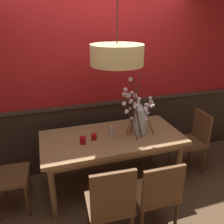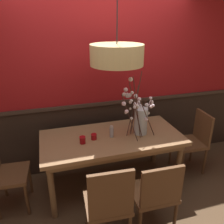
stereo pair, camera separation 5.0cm
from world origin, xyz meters
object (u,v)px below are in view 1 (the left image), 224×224
at_px(condiment_bottle, 112,132).
at_px(candle_holder_nearer_center, 83,140).
at_px(chair_near_side_left, 111,203).
at_px(vase_with_blossoms, 140,117).
at_px(chair_near_side_right, 157,192).
at_px(dining_table, 112,142).
at_px(candle_holder_nearer_edge, 94,137).
at_px(chair_head_west_end, 3,171).
at_px(pendant_lamp, 117,55).
at_px(chair_head_east_end, 193,138).

bearing_deg(condiment_bottle, candle_holder_nearer_center, -171.83).
relative_size(chair_near_side_left, vase_with_blossoms, 1.22).
bearing_deg(chair_near_side_left, chair_near_side_right, 3.60).
bearing_deg(dining_table, candle_holder_nearer_center, -169.86).
distance_m(chair_near_side_left, candle_holder_nearer_edge, 0.89).
height_order(chair_head_west_end, chair_near_side_right, chair_head_west_end).
relative_size(chair_head_west_end, candle_holder_nearer_center, 10.86).
xyz_separation_m(vase_with_blossoms, pendant_lamp, (-0.33, -0.05, 0.81)).
height_order(chair_near_side_left, condiment_bottle, chair_near_side_left).
distance_m(chair_head_west_end, condiment_bottle, 1.35).
bearing_deg(candle_holder_nearer_edge, chair_near_side_left, -93.20).
bearing_deg(chair_near_side_right, condiment_bottle, 106.13).
xyz_separation_m(chair_head_west_end, chair_near_side_left, (1.04, -0.85, 0.01)).
bearing_deg(candle_holder_nearer_center, chair_head_west_end, 176.18).
bearing_deg(pendant_lamp, chair_head_west_end, 177.76).
bearing_deg(dining_table, vase_with_blossoms, -1.92).
height_order(chair_head_west_end, pendant_lamp, pendant_lamp).
relative_size(chair_head_west_end, candle_holder_nearer_edge, 12.97).
bearing_deg(chair_head_east_end, pendant_lamp, -176.20).
bearing_deg(pendant_lamp, candle_holder_nearer_center, -178.79).
height_order(chair_head_east_end, vase_with_blossoms, vase_with_blossoms).
distance_m(chair_near_side_left, vase_with_blossoms, 1.16).
distance_m(dining_table, chair_head_east_end, 1.29).
xyz_separation_m(candle_holder_nearer_center, pendant_lamp, (0.43, 0.01, 0.99)).
relative_size(chair_head_west_end, chair_near_side_left, 0.99).
height_order(chair_head_east_end, candle_holder_nearer_center, chair_head_east_end).
relative_size(dining_table, candle_holder_nearer_edge, 24.00).
xyz_separation_m(chair_near_side_left, pendant_lamp, (0.32, 0.80, 1.26)).
bearing_deg(dining_table, chair_near_side_left, -108.55).
bearing_deg(condiment_bottle, chair_near_side_right, -73.87).
relative_size(chair_near_side_right, chair_near_side_left, 0.91).
distance_m(dining_table, chair_head_west_end, 1.33).
bearing_deg(vase_with_blossoms, chair_head_east_end, 2.13).
relative_size(dining_table, vase_with_blossoms, 2.23).
xyz_separation_m(chair_head_east_end, condiment_bottle, (-1.29, -0.04, 0.33)).
bearing_deg(chair_near_side_right, chair_near_side_left, -176.40).
relative_size(dining_table, chair_near_side_right, 2.00).
relative_size(candle_holder_nearer_center, pendant_lamp, 0.09).
height_order(chair_near_side_left, candle_holder_nearer_center, chair_near_side_left).
xyz_separation_m(chair_head_east_end, chair_near_side_left, (-1.56, -0.88, 0.03)).
xyz_separation_m(condiment_bottle, pendant_lamp, (0.05, -0.05, 0.96)).
xyz_separation_m(chair_head_west_end, candle_holder_nearer_center, (0.93, -0.06, 0.28)).
xyz_separation_m(chair_near_side_right, pendant_lamp, (-0.19, 0.76, 1.30)).
distance_m(chair_near_side_left, candle_holder_nearer_center, 0.84).
distance_m(chair_near_side_right, candle_holder_nearer_center, 1.02).
bearing_deg(vase_with_blossoms, candle_holder_nearer_edge, -179.82).
distance_m(dining_table, candle_holder_nearer_center, 0.42).
relative_size(candle_holder_nearer_center, condiment_bottle, 0.58).
height_order(chair_near_side_right, pendant_lamp, pendant_lamp).
xyz_separation_m(dining_table, vase_with_blossoms, (0.37, -0.01, 0.31)).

